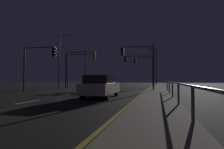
{
  "coord_description": "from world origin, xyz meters",
  "views": [
    {
      "loc": [
        7.16,
        -3.71,
        1.27
      ],
      "look_at": [
        -0.33,
        25.41,
        2.13
      ],
      "focal_mm": 28.79,
      "sensor_mm": 36.0,
      "label": 1
    }
  ],
  "objects_px": {
    "car": "(101,86)",
    "traffic_light_far_left": "(79,61)",
    "street_lamp_corner": "(153,62)",
    "car_oncoming": "(104,82)",
    "traffic_light_overhead_east": "(140,64)",
    "street_lamp_far_end": "(155,63)",
    "traffic_light_near_right": "(139,58)",
    "traffic_light_near_left": "(79,63)",
    "street_lamp_mid_block": "(61,56)",
    "traffic_light_far_right": "(38,59)",
    "traffic_light_mid_left": "(145,65)",
    "street_lamp_across_street": "(86,62)"
  },
  "relations": [
    {
      "from": "street_lamp_corner",
      "to": "street_lamp_far_end",
      "type": "bearing_deg",
      "value": 77.79
    },
    {
      "from": "traffic_light_mid_left",
      "to": "street_lamp_mid_block",
      "type": "bearing_deg",
      "value": -142.62
    },
    {
      "from": "traffic_light_overhead_east",
      "to": "street_lamp_far_end",
      "type": "relative_size",
      "value": 0.65
    },
    {
      "from": "traffic_light_far_right",
      "to": "street_lamp_mid_block",
      "type": "distance_m",
      "value": 8.1
    },
    {
      "from": "traffic_light_mid_left",
      "to": "traffic_light_far_right",
      "type": "distance_m",
      "value": 19.23
    },
    {
      "from": "street_lamp_mid_block",
      "to": "traffic_light_far_right",
      "type": "bearing_deg",
      "value": -76.09
    },
    {
      "from": "traffic_light_near_left",
      "to": "street_lamp_mid_block",
      "type": "distance_m",
      "value": 2.74
    },
    {
      "from": "car_oncoming",
      "to": "traffic_light_mid_left",
      "type": "bearing_deg",
      "value": 24.78
    },
    {
      "from": "car_oncoming",
      "to": "traffic_light_near_right",
      "type": "relative_size",
      "value": 0.88
    },
    {
      "from": "traffic_light_near_left",
      "to": "street_lamp_corner",
      "type": "height_order",
      "value": "street_lamp_corner"
    },
    {
      "from": "street_lamp_corner",
      "to": "traffic_light_near_left",
      "type": "bearing_deg",
      "value": -123.07
    },
    {
      "from": "traffic_light_overhead_east",
      "to": "street_lamp_far_end",
      "type": "xyz_separation_m",
      "value": [
        2.3,
        11.95,
        1.13
      ]
    },
    {
      "from": "car_oncoming",
      "to": "traffic_light_overhead_east",
      "type": "height_order",
      "value": "traffic_light_overhead_east"
    },
    {
      "from": "traffic_light_overhead_east",
      "to": "street_lamp_corner",
      "type": "distance_m",
      "value": 10.31
    },
    {
      "from": "traffic_light_overhead_east",
      "to": "street_lamp_mid_block",
      "type": "relative_size",
      "value": 0.69
    },
    {
      "from": "car_oncoming",
      "to": "traffic_light_mid_left",
      "type": "relative_size",
      "value": 0.85
    },
    {
      "from": "traffic_light_near_left",
      "to": "street_lamp_mid_block",
      "type": "relative_size",
      "value": 0.67
    },
    {
      "from": "traffic_light_far_left",
      "to": "street_lamp_corner",
      "type": "height_order",
      "value": "street_lamp_corner"
    },
    {
      "from": "traffic_light_near_left",
      "to": "street_lamp_across_street",
      "type": "relative_size",
      "value": 0.66
    },
    {
      "from": "traffic_light_far_right",
      "to": "traffic_light_overhead_east",
      "type": "bearing_deg",
      "value": 59.0
    },
    {
      "from": "traffic_light_near_left",
      "to": "traffic_light_far_left",
      "type": "xyz_separation_m",
      "value": [
        -0.18,
        0.63,
        0.28
      ]
    },
    {
      "from": "street_lamp_across_street",
      "to": "traffic_light_mid_left",
      "type": "bearing_deg",
      "value": -5.33
    },
    {
      "from": "traffic_light_near_left",
      "to": "traffic_light_near_right",
      "type": "height_order",
      "value": "traffic_light_near_left"
    },
    {
      "from": "street_lamp_far_end",
      "to": "traffic_light_far_right",
      "type": "bearing_deg",
      "value": -112.75
    },
    {
      "from": "car_oncoming",
      "to": "traffic_light_far_right",
      "type": "height_order",
      "value": "traffic_light_far_right"
    },
    {
      "from": "car_oncoming",
      "to": "traffic_light_far_right",
      "type": "xyz_separation_m",
      "value": [
        -2.99,
        -13.53,
        2.61
      ]
    },
    {
      "from": "traffic_light_near_right",
      "to": "car",
      "type": "bearing_deg",
      "value": -102.02
    },
    {
      "from": "traffic_light_far_right",
      "to": "street_lamp_across_street",
      "type": "distance_m",
      "value": 17.92
    },
    {
      "from": "car",
      "to": "traffic_light_near_right",
      "type": "distance_m",
      "value": 9.02
    },
    {
      "from": "traffic_light_overhead_east",
      "to": "traffic_light_far_right",
      "type": "distance_m",
      "value": 17.44
    },
    {
      "from": "street_lamp_mid_block",
      "to": "traffic_light_far_left",
      "type": "bearing_deg",
      "value": 39.88
    },
    {
      "from": "traffic_light_overhead_east",
      "to": "traffic_light_far_left",
      "type": "distance_m",
      "value": 10.31
    },
    {
      "from": "traffic_light_far_left",
      "to": "traffic_light_overhead_east",
      "type": "bearing_deg",
      "value": 31.65
    },
    {
      "from": "traffic_light_near_right",
      "to": "traffic_light_overhead_east",
      "type": "bearing_deg",
      "value": 94.73
    },
    {
      "from": "traffic_light_mid_left",
      "to": "street_lamp_far_end",
      "type": "bearing_deg",
      "value": 81.12
    },
    {
      "from": "traffic_light_near_right",
      "to": "street_lamp_corner",
      "type": "distance_m",
      "value": 20.73
    },
    {
      "from": "traffic_light_near_left",
      "to": "car_oncoming",
      "type": "bearing_deg",
      "value": 60.62
    },
    {
      "from": "car",
      "to": "traffic_light_far_left",
      "type": "height_order",
      "value": "traffic_light_far_left"
    },
    {
      "from": "traffic_light_mid_left",
      "to": "street_lamp_mid_block",
      "type": "distance_m",
      "value": 14.62
    },
    {
      "from": "street_lamp_corner",
      "to": "car_oncoming",
      "type": "bearing_deg",
      "value": -124.47
    },
    {
      "from": "traffic_light_far_left",
      "to": "street_lamp_corner",
      "type": "xyz_separation_m",
      "value": [
        10.67,
        15.48,
        1.06
      ]
    },
    {
      "from": "street_lamp_corner",
      "to": "street_lamp_mid_block",
      "type": "distance_m",
      "value": 21.48
    },
    {
      "from": "car_oncoming",
      "to": "street_lamp_corner",
      "type": "xyz_separation_m",
      "value": [
        7.88,
        11.48,
        4.33
      ]
    },
    {
      "from": "traffic_light_near_left",
      "to": "street_lamp_across_street",
      "type": "xyz_separation_m",
      "value": [
        -2.6,
        8.82,
        1.0
      ]
    },
    {
      "from": "traffic_light_overhead_east",
      "to": "traffic_light_far_left",
      "type": "bearing_deg",
      "value": -148.35
    },
    {
      "from": "car",
      "to": "traffic_light_near_left",
      "type": "relative_size",
      "value": 0.83
    },
    {
      "from": "traffic_light_near_right",
      "to": "street_lamp_far_end",
      "type": "relative_size",
      "value": 0.61
    },
    {
      "from": "car",
      "to": "traffic_light_far_left",
      "type": "bearing_deg",
      "value": 120.24
    },
    {
      "from": "traffic_light_near_left",
      "to": "traffic_light_far_right",
      "type": "relative_size",
      "value": 1.1
    },
    {
      "from": "traffic_light_near_right",
      "to": "traffic_light_far_right",
      "type": "xyz_separation_m",
      "value": [
        -9.86,
        -4.35,
        -0.32
      ]
    }
  ]
}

